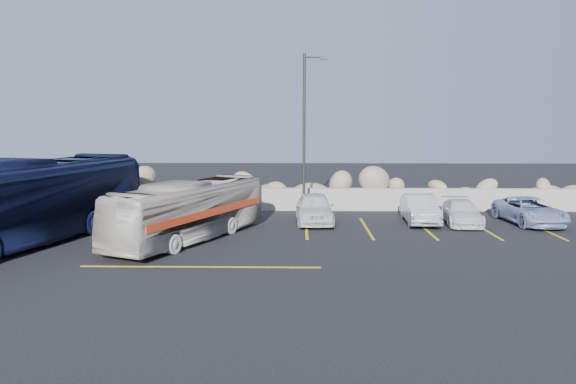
{
  "coord_description": "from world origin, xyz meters",
  "views": [
    {
      "loc": [
        2.28,
        -17.84,
        4.85
      ],
      "look_at": [
        1.83,
        4.0,
        2.02
      ],
      "focal_mm": 35.0,
      "sensor_mm": 36.0,
      "label": 1
    }
  ],
  "objects_px": {
    "car_b": "(420,209)",
    "car_d": "(530,211)",
    "car_a": "(314,208)",
    "car_c": "(461,212)",
    "tour_coach": "(25,202)",
    "lamppost": "(305,131)",
    "vintage_bus": "(190,211)"
  },
  "relations": [
    {
      "from": "car_b",
      "to": "car_c",
      "type": "bearing_deg",
      "value": -6.28
    },
    {
      "from": "vintage_bus",
      "to": "car_a",
      "type": "distance_m",
      "value": 6.45
    },
    {
      "from": "tour_coach",
      "to": "car_b",
      "type": "height_order",
      "value": "tour_coach"
    },
    {
      "from": "lamppost",
      "to": "car_c",
      "type": "height_order",
      "value": "lamppost"
    },
    {
      "from": "car_a",
      "to": "car_d",
      "type": "height_order",
      "value": "car_a"
    },
    {
      "from": "car_a",
      "to": "lamppost",
      "type": "bearing_deg",
      "value": 107.64
    },
    {
      "from": "lamppost",
      "to": "car_a",
      "type": "relative_size",
      "value": 1.91
    },
    {
      "from": "car_b",
      "to": "lamppost",
      "type": "bearing_deg",
      "value": 170.76
    },
    {
      "from": "car_b",
      "to": "car_d",
      "type": "distance_m",
      "value": 5.1
    },
    {
      "from": "car_d",
      "to": "tour_coach",
      "type": "bearing_deg",
      "value": -172.31
    },
    {
      "from": "lamppost",
      "to": "vintage_bus",
      "type": "height_order",
      "value": "lamppost"
    },
    {
      "from": "lamppost",
      "to": "car_d",
      "type": "xyz_separation_m",
      "value": [
        10.5,
        -1.25,
        -3.68
      ]
    },
    {
      "from": "lamppost",
      "to": "vintage_bus",
      "type": "bearing_deg",
      "value": -132.6
    },
    {
      "from": "lamppost",
      "to": "car_d",
      "type": "relative_size",
      "value": 1.81
    },
    {
      "from": "car_b",
      "to": "tour_coach",
      "type": "bearing_deg",
      "value": -160.93
    },
    {
      "from": "vintage_bus",
      "to": "car_b",
      "type": "distance_m",
      "value": 10.88
    },
    {
      "from": "car_a",
      "to": "tour_coach",
      "type": "bearing_deg",
      "value": -158.78
    },
    {
      "from": "tour_coach",
      "to": "car_d",
      "type": "bearing_deg",
      "value": 28.59
    },
    {
      "from": "car_a",
      "to": "car_b",
      "type": "xyz_separation_m",
      "value": [
        4.98,
        0.12,
        -0.06
      ]
    },
    {
      "from": "car_a",
      "to": "car_d",
      "type": "relative_size",
      "value": 0.95
    },
    {
      "from": "lamppost",
      "to": "car_d",
      "type": "distance_m",
      "value": 11.2
    },
    {
      "from": "car_a",
      "to": "car_c",
      "type": "xyz_separation_m",
      "value": [
        6.85,
        -0.16,
        -0.16
      ]
    },
    {
      "from": "lamppost",
      "to": "car_b",
      "type": "bearing_deg",
      "value": -11.47
    },
    {
      "from": "car_b",
      "to": "car_d",
      "type": "relative_size",
      "value": 0.9
    },
    {
      "from": "lamppost",
      "to": "car_b",
      "type": "xyz_separation_m",
      "value": [
        5.41,
        -1.1,
        -3.64
      ]
    },
    {
      "from": "car_d",
      "to": "car_a",
      "type": "bearing_deg",
      "value": 174.91
    },
    {
      "from": "vintage_bus",
      "to": "car_c",
      "type": "height_order",
      "value": "vintage_bus"
    },
    {
      "from": "car_a",
      "to": "car_d",
      "type": "bearing_deg",
      "value": -1.97
    },
    {
      "from": "tour_coach",
      "to": "car_d",
      "type": "height_order",
      "value": "tour_coach"
    },
    {
      "from": "tour_coach",
      "to": "car_a",
      "type": "bearing_deg",
      "value": 38.99
    },
    {
      "from": "car_a",
      "to": "car_c",
      "type": "distance_m",
      "value": 6.86
    },
    {
      "from": "vintage_bus",
      "to": "car_b",
      "type": "xyz_separation_m",
      "value": [
        10.1,
        4.01,
        -0.55
      ]
    }
  ]
}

